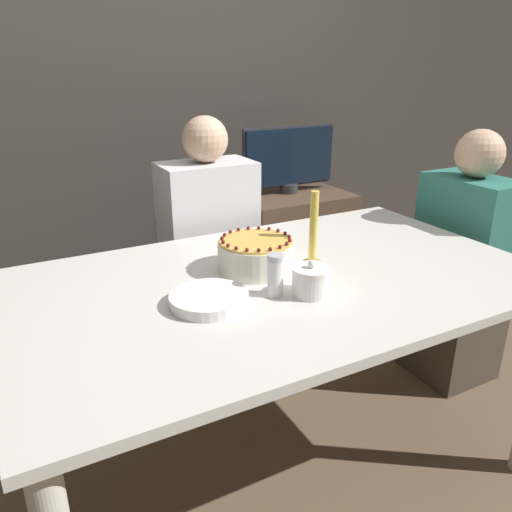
% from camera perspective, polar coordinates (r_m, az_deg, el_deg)
% --- Properties ---
extents(ground_plane, '(12.00, 12.00, 0.00)m').
position_cam_1_polar(ground_plane, '(2.03, 2.53, -22.61)').
color(ground_plane, brown).
extents(wall_behind, '(8.00, 0.05, 2.60)m').
position_cam_1_polar(wall_behind, '(2.76, -12.77, 18.60)').
color(wall_behind, '#38332D').
rests_on(wall_behind, ground_plane).
extents(dining_table, '(1.67, 1.00, 0.76)m').
position_cam_1_polar(dining_table, '(1.64, 2.90, -5.60)').
color(dining_table, beige).
rests_on(dining_table, ground_plane).
extents(cake, '(0.25, 0.25, 0.12)m').
position_cam_1_polar(cake, '(1.63, 0.00, 0.13)').
color(cake, white).
rests_on(cake, dining_table).
extents(sugar_bowl, '(0.12, 0.12, 0.11)m').
position_cam_1_polar(sugar_bowl, '(1.47, 6.32, -2.84)').
color(sugar_bowl, white).
rests_on(sugar_bowl, dining_table).
extents(sugar_shaker, '(0.05, 0.05, 0.13)m').
position_cam_1_polar(sugar_shaker, '(1.45, 2.24, -2.15)').
color(sugar_shaker, white).
rests_on(sugar_shaker, dining_table).
extents(plate_stack, '(0.23, 0.23, 0.03)m').
position_cam_1_polar(plate_stack, '(1.42, -5.39, -4.93)').
color(plate_stack, white).
rests_on(plate_stack, dining_table).
extents(candle, '(0.06, 0.06, 0.26)m').
position_cam_1_polar(candle, '(1.65, 6.55, 2.20)').
color(candle, tan).
rests_on(candle, dining_table).
extents(person_man_blue_shirt, '(0.40, 0.34, 1.20)m').
position_cam_1_polar(person_man_blue_shirt, '(2.28, -5.30, -1.59)').
color(person_man_blue_shirt, '#2D2D38').
rests_on(person_man_blue_shirt, ground_plane).
extents(person_woman_floral, '(0.34, 0.40, 1.15)m').
position_cam_1_polar(person_woman_floral, '(2.45, 22.28, -2.15)').
color(person_woman_floral, '#473D33').
rests_on(person_woman_floral, ground_plane).
extents(side_cabinet, '(0.62, 0.52, 0.72)m').
position_cam_1_polar(side_cabinet, '(2.95, 3.60, 0.48)').
color(side_cabinet, '#4C3828').
rests_on(side_cabinet, ground_plane).
extents(tv_monitor, '(0.57, 0.10, 0.37)m').
position_cam_1_polar(tv_monitor, '(2.81, 3.83, 11.08)').
color(tv_monitor, '#2D2D33').
rests_on(tv_monitor, side_cabinet).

